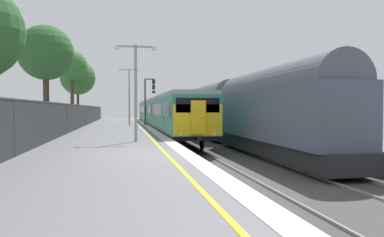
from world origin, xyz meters
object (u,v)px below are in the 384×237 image
(platform_lamp_mid, at_px, (136,83))
(background_tree_centre, at_px, (77,78))
(signal_gantry, at_px, (148,96))
(background_tree_left, at_px, (71,67))
(background_tree_right, at_px, (44,55))
(freight_train_adjacent_track, at_px, (210,109))
(platform_lamp_far, at_px, (129,92))
(commuter_train_at_platform, at_px, (161,112))

(platform_lamp_mid, relative_size, background_tree_centre, 0.63)
(signal_gantry, relative_size, background_tree_left, 0.57)
(platform_lamp_mid, height_order, background_tree_right, background_tree_right)
(freight_train_adjacent_track, xyz_separation_m, platform_lamp_far, (-7.33, 3.94, 1.68))
(signal_gantry, distance_m, background_tree_centre, 13.11)
(platform_lamp_far, xyz_separation_m, background_tree_left, (-6.31, 6.12, 3.00))
(signal_gantry, xyz_separation_m, background_tree_centre, (-8.03, 10.06, 2.46))
(freight_train_adjacent_track, bearing_deg, background_tree_left, 143.58)
(background_tree_centre, relative_size, background_tree_right, 1.02)
(platform_lamp_mid, bearing_deg, commuter_train_at_platform, 80.82)
(signal_gantry, bearing_deg, background_tree_centre, 128.61)
(platform_lamp_mid, relative_size, platform_lamp_far, 0.86)
(commuter_train_at_platform, bearing_deg, signal_gantry, -128.07)
(freight_train_adjacent_track, height_order, platform_lamp_mid, platform_lamp_mid)
(background_tree_left, bearing_deg, background_tree_centre, 87.94)
(platform_lamp_far, bearing_deg, commuter_train_at_platform, 31.00)
(platform_lamp_mid, bearing_deg, freight_train_adjacent_track, 63.40)
(commuter_train_at_platform, xyz_separation_m, signal_gantry, (-1.46, -1.87, 1.67))
(platform_lamp_mid, bearing_deg, platform_lamp_far, 90.00)
(background_tree_left, bearing_deg, platform_lamp_mid, -75.67)
(freight_train_adjacent_track, distance_m, background_tree_right, 15.02)
(platform_lamp_mid, distance_m, background_tree_left, 25.73)
(signal_gantry, bearing_deg, background_tree_right, -128.98)
(freight_train_adjacent_track, distance_m, signal_gantry, 6.94)
(signal_gantry, xyz_separation_m, platform_lamp_far, (-1.87, -0.13, 0.37))
(signal_gantry, bearing_deg, platform_lamp_far, -175.90)
(commuter_train_at_platform, bearing_deg, background_tree_right, -128.83)
(background_tree_right, bearing_deg, background_tree_left, 91.01)
(background_tree_left, height_order, background_tree_centre, background_tree_left)
(background_tree_left, bearing_deg, background_tree_right, -88.99)
(background_tree_right, bearing_deg, commuter_train_at_platform, 51.17)
(signal_gantry, bearing_deg, commuter_train_at_platform, 51.93)
(freight_train_adjacent_track, distance_m, platform_lamp_mid, 16.42)
(platform_lamp_far, bearing_deg, freight_train_adjacent_track, -28.28)
(signal_gantry, relative_size, background_tree_centre, 0.61)
(background_tree_left, bearing_deg, freight_train_adjacent_track, -36.42)
(background_tree_right, bearing_deg, background_tree_centre, 90.38)
(commuter_train_at_platform, relative_size, platform_lamp_mid, 8.32)
(commuter_train_at_platform, distance_m, platform_lamp_far, 4.39)
(signal_gantry, xyz_separation_m, platform_lamp_mid, (-1.87, -18.72, -0.05))
(signal_gantry, height_order, platform_lamp_far, platform_lamp_far)
(commuter_train_at_platform, distance_m, background_tree_left, 11.63)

